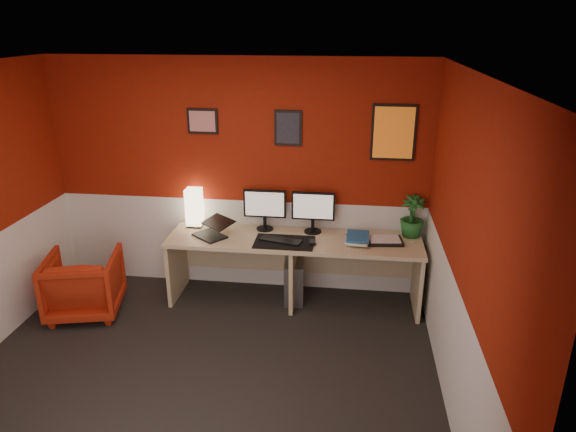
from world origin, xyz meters
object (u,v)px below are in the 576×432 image
object	(u,v)px
desk	(294,270)
shoji_lamp	(194,208)
potted_plant	(412,216)
armchair	(84,284)
laptop	(209,227)
zen_tray	(385,241)
pc_tower	(294,279)
monitor_right	(313,206)
monitor_left	(264,204)

from	to	relation	value
desk	shoji_lamp	distance (m)	1.26
potted_plant	armchair	world-z (taller)	potted_plant
laptop	zen_tray	xyz separation A→B (m)	(1.78, 0.08, -0.09)
pc_tower	armchair	xyz separation A→B (m)	(-2.08, -0.56, 0.10)
shoji_lamp	potted_plant	distance (m)	2.29
shoji_lamp	potted_plant	bearing A→B (deg)	0.01
desk	potted_plant	world-z (taller)	potted_plant
pc_tower	armchair	bearing A→B (deg)	-170.05
laptop	desk	bearing A→B (deg)	43.05
laptop	monitor_right	world-z (taller)	monitor_right
monitor_right	monitor_left	bearing A→B (deg)	178.54
zen_tray	armchair	world-z (taller)	zen_tray
monitor_right	armchair	size ratio (longest dim) A/B	0.82
armchair	zen_tray	bearing A→B (deg)	175.97
shoji_lamp	laptop	xyz separation A→B (m)	(0.23, -0.28, -0.09)
zen_tray	desk	bearing A→B (deg)	-178.72
monitor_right	desk	bearing A→B (deg)	-131.58
pc_tower	monitor_right	bearing A→B (deg)	27.86
monitor_left	pc_tower	xyz separation A→B (m)	(0.33, -0.13, -0.80)
potted_plant	monitor_right	bearing A→B (deg)	-178.85
monitor_left	potted_plant	distance (m)	1.53
monitor_right	zen_tray	size ratio (longest dim) A/B	1.66
potted_plant	armchair	distance (m)	3.41
zen_tray	armchair	xyz separation A→B (m)	(-3.00, -0.50, -0.42)
shoji_lamp	monitor_left	distance (m)	0.77
monitor_right	armchair	distance (m)	2.46
desk	shoji_lamp	world-z (taller)	shoji_lamp
pc_tower	shoji_lamp	bearing A→B (deg)	167.87
monitor_right	armchair	bearing A→B (deg)	-163.43
zen_tray	armchair	distance (m)	3.07
zen_tray	pc_tower	xyz separation A→B (m)	(-0.92, 0.06, -0.52)
laptop	pc_tower	distance (m)	1.07
laptop	pc_tower	size ratio (longest dim) A/B	0.73
laptop	monitor_right	size ratio (longest dim) A/B	0.57
laptop	monitor_right	bearing A→B (deg)	52.93
laptop	pc_tower	world-z (taller)	laptop
shoji_lamp	pc_tower	xyz separation A→B (m)	(1.10, -0.14, -0.70)
potted_plant	armchair	xyz separation A→B (m)	(-3.28, -0.69, -0.63)
zen_tray	pc_tower	world-z (taller)	zen_tray
potted_plant	armchair	size ratio (longest dim) A/B	0.62
laptop	monitor_left	bearing A→B (deg)	65.98
armchair	potted_plant	bearing A→B (deg)	178.52
shoji_lamp	zen_tray	bearing A→B (deg)	-5.55
shoji_lamp	laptop	distance (m)	0.37
zen_tray	laptop	bearing A→B (deg)	-177.44
monitor_right	zen_tray	distance (m)	0.81
monitor_left	pc_tower	size ratio (longest dim) A/B	1.29
zen_tray	monitor_left	bearing A→B (deg)	171.39
laptop	armchair	distance (m)	1.39
monitor_left	monitor_right	xyz separation A→B (m)	(0.51, -0.01, 0.00)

